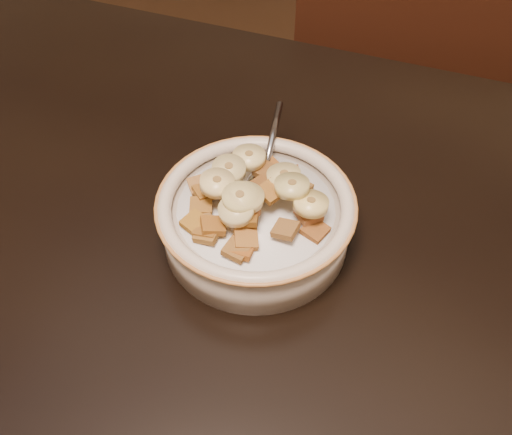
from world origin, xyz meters
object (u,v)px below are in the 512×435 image
at_px(table, 78,288).
at_px(cereal_bowl, 256,224).
at_px(chair, 363,209).
at_px(spoon, 262,184).

bearing_deg(table, cereal_bowl, 35.31).
distance_m(chair, cereal_bowl, 0.51).
xyz_separation_m(chair, spoon, (-0.05, -0.35, 0.36)).
xyz_separation_m(chair, cereal_bowl, (-0.05, -0.37, 0.34)).
height_order(cereal_bowl, spoon, spoon).
bearing_deg(table, chair, 66.39).
relative_size(table, spoon, 33.29).
xyz_separation_m(cereal_bowl, spoon, (-0.01, 0.03, 0.03)).
bearing_deg(cereal_bowl, table, -142.25).
distance_m(table, cereal_bowl, 0.18).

